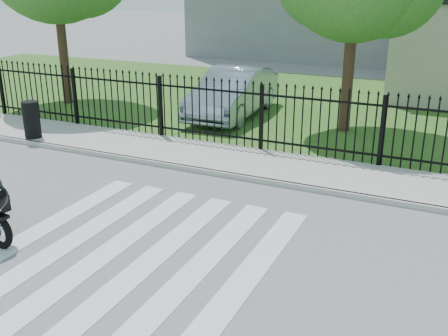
% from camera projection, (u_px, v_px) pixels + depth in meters
% --- Properties ---
extents(ground, '(120.00, 120.00, 0.00)m').
position_uv_depth(ground, '(128.00, 257.00, 8.57)').
color(ground, slate).
rests_on(ground, ground).
extents(crosswalk, '(5.00, 5.50, 0.01)m').
position_uv_depth(crosswalk, '(128.00, 257.00, 8.57)').
color(crosswalk, silver).
rests_on(crosswalk, ground).
extents(sidewalk, '(40.00, 2.00, 0.12)m').
position_uv_depth(sidewalk, '(246.00, 162.00, 12.81)').
color(sidewalk, '#ADAAA3').
rests_on(sidewalk, ground).
extents(curb, '(40.00, 0.12, 0.12)m').
position_uv_depth(curb, '(229.00, 175.00, 11.96)').
color(curb, '#ADAAA3').
rests_on(curb, ground).
extents(grass_strip, '(40.00, 12.00, 0.02)m').
position_uv_depth(grass_strip, '(321.00, 105.00, 18.80)').
color(grass_strip, '#2B581E').
rests_on(grass_strip, ground).
extents(iron_fence, '(26.00, 0.04, 1.80)m').
position_uv_depth(iron_fence, '(261.00, 119.00, 13.38)').
color(iron_fence, black).
rests_on(iron_fence, ground).
extents(parked_car, '(1.84, 4.78, 1.55)m').
position_uv_depth(parked_car, '(233.00, 92.00, 17.07)').
color(parked_car, '#909FB5').
rests_on(parked_car, grass_strip).
extents(litter_bin, '(0.48, 0.48, 1.02)m').
position_uv_depth(litter_bin, '(32.00, 120.00, 14.45)').
color(litter_bin, black).
rests_on(litter_bin, sidewalk).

